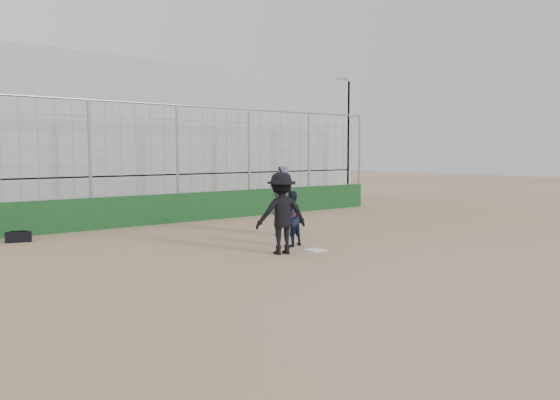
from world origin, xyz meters
TOP-DOWN VIEW (x-y plane):
  - ground at (0.00, 0.00)m, footprint 90.00×90.00m
  - home_plate at (0.00, 0.00)m, footprint 0.44×0.44m
  - backstop at (0.00, 7.00)m, footprint 18.10×0.25m
  - bleachers at (0.00, 11.95)m, footprint 20.25×6.70m
  - batter_at_plate at (-0.91, 0.22)m, footprint 1.40×1.04m
  - catcher_crouched at (-0.09, 0.81)m, footprint 0.79×0.68m
  - umpire at (0.94, 2.48)m, footprint 0.76×0.52m
  - equipment_bag at (-5.36, 5.94)m, footprint 0.69×0.45m

SIDE VIEW (x-z plane):
  - ground at x=0.00m, z-range 0.00..0.00m
  - home_plate at x=0.00m, z-range 0.00..0.02m
  - equipment_bag at x=-5.36m, z-range -0.02..0.30m
  - catcher_crouched at x=-0.09m, z-range 0.00..0.98m
  - umpire at x=0.94m, z-range 0.00..1.81m
  - backstop at x=0.00m, z-range -1.06..2.98m
  - batter_at_plate at x=-0.91m, z-range -0.06..2.00m
  - bleachers at x=0.00m, z-range -0.57..6.41m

